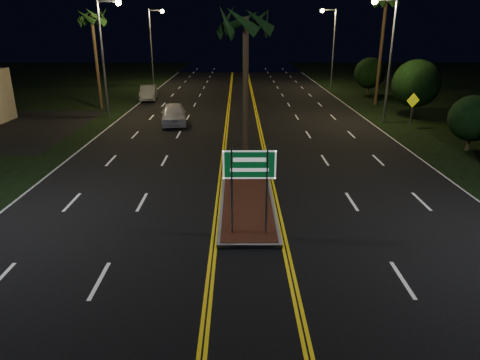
{
  "coord_description": "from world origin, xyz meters",
  "views": [
    {
      "loc": [
        -0.4,
        -10.91,
        7.1
      ],
      "look_at": [
        -0.31,
        3.49,
        1.9
      ],
      "focal_mm": 32.0,
      "sensor_mm": 36.0,
      "label": 1
    }
  ],
  "objects_px": {
    "streetlight_right_far": "(331,39)",
    "shrub_near": "(472,118)",
    "car_near": "(173,112)",
    "shrub_mid": "(416,84)",
    "highway_sign": "(249,173)",
    "shrub_far": "(370,73)",
    "streetlight_right_mid": "(387,47)",
    "car_far": "(148,92)",
    "median_island": "(247,191)",
    "palm_right_far": "(386,1)",
    "streetlight_left_far": "(154,38)",
    "palm_left_far": "(92,18)",
    "palm_median": "(246,22)",
    "streetlight_left_mid": "(106,46)",
    "warning_sign": "(412,105)"
  },
  "relations": [
    {
      "from": "median_island",
      "to": "shrub_far",
      "type": "distance_m",
      "value": 32.19
    },
    {
      "from": "palm_median",
      "to": "palm_right_far",
      "type": "relative_size",
      "value": 0.81
    },
    {
      "from": "streetlight_right_mid",
      "to": "palm_right_far",
      "type": "xyz_separation_m",
      "value": [
        2.19,
        8.0,
        3.49
      ]
    },
    {
      "from": "palm_median",
      "to": "palm_left_far",
      "type": "relative_size",
      "value": 0.94
    },
    {
      "from": "streetlight_right_mid",
      "to": "streetlight_right_far",
      "type": "bearing_deg",
      "value": 90.0
    },
    {
      "from": "streetlight_right_mid",
      "to": "shrub_mid",
      "type": "bearing_deg",
      "value": 30.56
    },
    {
      "from": "median_island",
      "to": "car_near",
      "type": "xyz_separation_m",
      "value": [
        -5.29,
        14.51,
        0.82
      ]
    },
    {
      "from": "warning_sign",
      "to": "streetlight_right_far",
      "type": "bearing_deg",
      "value": 81.36
    },
    {
      "from": "car_far",
      "to": "palm_median",
      "type": "bearing_deg",
      "value": -73.99
    },
    {
      "from": "highway_sign",
      "to": "warning_sign",
      "type": "distance_m",
      "value": 21.54
    },
    {
      "from": "highway_sign",
      "to": "shrub_far",
      "type": "xyz_separation_m",
      "value": [
        13.8,
        33.2,
        -0.07
      ]
    },
    {
      "from": "highway_sign",
      "to": "streetlight_right_mid",
      "type": "height_order",
      "value": "streetlight_right_mid"
    },
    {
      "from": "streetlight_left_far",
      "to": "shrub_near",
      "type": "distance_m",
      "value": 38.67
    },
    {
      "from": "streetlight_right_mid",
      "to": "car_far",
      "type": "bearing_deg",
      "value": 151.41
    },
    {
      "from": "palm_left_far",
      "to": "shrub_near",
      "type": "xyz_separation_m",
      "value": [
        26.3,
        -14.0,
        -5.8
      ]
    },
    {
      "from": "palm_median",
      "to": "shrub_near",
      "type": "height_order",
      "value": "palm_median"
    },
    {
      "from": "palm_right_far",
      "to": "shrub_far",
      "type": "relative_size",
      "value": 2.6
    },
    {
      "from": "streetlight_right_mid",
      "to": "shrub_near",
      "type": "bearing_deg",
      "value": -70.16
    },
    {
      "from": "shrub_near",
      "to": "car_near",
      "type": "bearing_deg",
      "value": 158.22
    },
    {
      "from": "car_near",
      "to": "shrub_mid",
      "type": "bearing_deg",
      "value": -0.64
    },
    {
      "from": "warning_sign",
      "to": "palm_right_far",
      "type": "bearing_deg",
      "value": 74.4
    },
    {
      "from": "palm_right_far",
      "to": "streetlight_right_mid",
      "type": "bearing_deg",
      "value": -105.29
    },
    {
      "from": "median_island",
      "to": "palm_median",
      "type": "bearing_deg",
      "value": 90.0
    },
    {
      "from": "streetlight_right_mid",
      "to": "palm_left_far",
      "type": "distance_m",
      "value": 24.26
    },
    {
      "from": "median_island",
      "to": "palm_right_far",
      "type": "bearing_deg",
      "value": 60.9
    },
    {
      "from": "median_island",
      "to": "palm_left_far",
      "type": "bearing_deg",
      "value": 121.36
    },
    {
      "from": "palm_left_far",
      "to": "palm_right_far",
      "type": "bearing_deg",
      "value": 4.47
    },
    {
      "from": "streetlight_right_far",
      "to": "shrub_near",
      "type": "bearing_deg",
      "value": -84.11
    },
    {
      "from": "streetlight_right_mid",
      "to": "palm_left_far",
      "type": "bearing_deg",
      "value": 165.63
    },
    {
      "from": "palm_right_far",
      "to": "shrub_far",
      "type": "distance_m",
      "value": 9.13
    },
    {
      "from": "streetlight_right_mid",
      "to": "palm_median",
      "type": "distance_m",
      "value": 15.73
    },
    {
      "from": "streetlight_right_mid",
      "to": "shrub_near",
      "type": "xyz_separation_m",
      "value": [
        2.89,
        -8.0,
        -3.71
      ]
    },
    {
      "from": "streetlight_right_far",
      "to": "median_island",
      "type": "bearing_deg",
      "value": -106.87
    },
    {
      "from": "streetlight_right_far",
      "to": "car_far",
      "type": "height_order",
      "value": "streetlight_right_far"
    },
    {
      "from": "median_island",
      "to": "palm_right_far",
      "type": "height_order",
      "value": "palm_right_far"
    },
    {
      "from": "shrub_near",
      "to": "shrub_far",
      "type": "xyz_separation_m",
      "value": [
        0.3,
        22.0,
        0.39
      ]
    },
    {
      "from": "median_island",
      "to": "warning_sign",
      "type": "height_order",
      "value": "warning_sign"
    },
    {
      "from": "palm_right_far",
      "to": "car_far",
      "type": "xyz_separation_m",
      "value": [
        -22.26,
        2.94,
        -8.31
      ]
    },
    {
      "from": "palm_left_far",
      "to": "highway_sign",
      "type": "bearing_deg",
      "value": -63.08
    },
    {
      "from": "palm_right_far",
      "to": "shrub_mid",
      "type": "height_order",
      "value": "palm_right_far"
    },
    {
      "from": "car_near",
      "to": "warning_sign",
      "type": "relative_size",
      "value": 2.18
    },
    {
      "from": "median_island",
      "to": "shrub_near",
      "type": "distance_m",
      "value": 15.32
    },
    {
      "from": "palm_left_far",
      "to": "warning_sign",
      "type": "height_order",
      "value": "palm_left_far"
    },
    {
      "from": "palm_right_far",
      "to": "streetlight_left_far",
      "type": "bearing_deg",
      "value": 149.12
    },
    {
      "from": "highway_sign",
      "to": "streetlight_left_mid",
      "type": "height_order",
      "value": "streetlight_left_mid"
    },
    {
      "from": "streetlight_left_mid",
      "to": "streetlight_left_far",
      "type": "xyz_separation_m",
      "value": [
        0.0,
        20.0,
        0.0
      ]
    },
    {
      "from": "warning_sign",
      "to": "palm_median",
      "type": "bearing_deg",
      "value": -155.07
    },
    {
      "from": "median_island",
      "to": "streetlight_left_mid",
      "type": "xyz_separation_m",
      "value": [
        -10.61,
        17.0,
        5.57
      ]
    },
    {
      "from": "streetlight_right_far",
      "to": "palm_right_far",
      "type": "height_order",
      "value": "palm_right_far"
    },
    {
      "from": "streetlight_left_far",
      "to": "car_near",
      "type": "bearing_deg",
      "value": -76.69
    }
  ]
}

